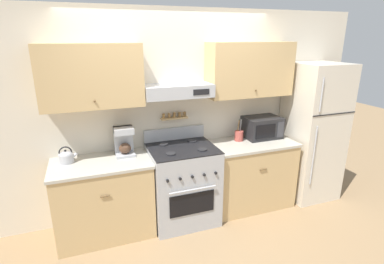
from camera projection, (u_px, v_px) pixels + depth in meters
name	position (u px, v px, depth m)	size (l,w,h in m)	color
ground_plane	(191.00, 231.00, 3.58)	(16.00, 16.00, 0.00)	#937551
wall_back	(175.00, 102.00, 3.68)	(5.20, 0.46, 2.55)	beige
counter_left	(104.00, 198.00, 3.43)	(1.08, 0.65, 0.90)	tan
counter_right	(249.00, 173.00, 4.05)	(1.13, 0.65, 0.90)	tan
stove_range	(183.00, 184.00, 3.69)	(0.79, 0.71, 1.12)	#ADAFB5
refrigerator	(312.00, 132.00, 4.18)	(0.68, 0.69, 1.89)	beige
tea_kettle	(66.00, 157.00, 3.25)	(0.20, 0.16, 0.19)	#B7B7BC
coffee_maker	(124.00, 141.00, 3.45)	(0.21, 0.22, 0.34)	#ADAFB5
microwave	(262.00, 127.00, 4.06)	(0.48, 0.36, 0.28)	#232326
utensil_crock	(239.00, 135.00, 3.94)	(0.11, 0.11, 0.29)	#B24C42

